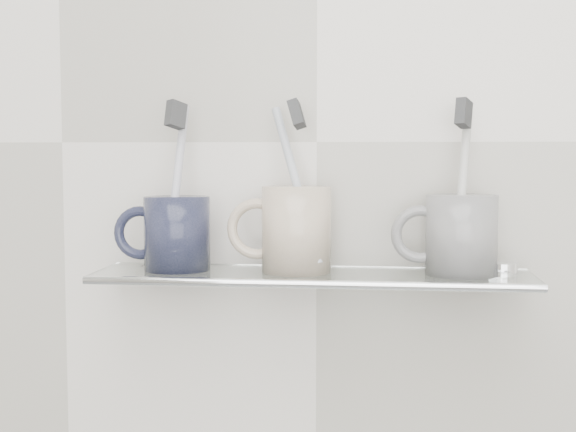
# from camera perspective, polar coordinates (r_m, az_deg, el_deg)

# --- Properties ---
(wall_back) EXTENTS (2.50, 0.00, 2.50)m
(wall_back) POSITION_cam_1_polar(r_m,az_deg,el_deg) (0.97, 2.06, 5.28)
(wall_back) COLOR silver
(wall_back) RESTS_ON ground
(shelf_glass) EXTENTS (0.50, 0.12, 0.01)m
(shelf_glass) POSITION_cam_1_polar(r_m,az_deg,el_deg) (0.92, 1.73, -4.30)
(shelf_glass) COLOR silver
(shelf_glass) RESTS_ON wall_back
(shelf_rail) EXTENTS (0.50, 0.01, 0.01)m
(shelf_rail) POSITION_cam_1_polar(r_m,az_deg,el_deg) (0.87, 1.42, -4.86)
(shelf_rail) COLOR silver
(shelf_rail) RESTS_ON shelf_glass
(bracket_left) EXTENTS (0.02, 0.03, 0.02)m
(bracket_left) POSITION_cam_1_polar(r_m,az_deg,el_deg) (1.01, -10.07, -4.23)
(bracket_left) COLOR silver
(bracket_left) RESTS_ON wall_back
(bracket_right) EXTENTS (0.02, 0.03, 0.02)m
(bracket_right) POSITION_cam_1_polar(r_m,az_deg,el_deg) (0.98, 14.40, -4.59)
(bracket_right) COLOR silver
(bracket_right) RESTS_ON wall_back
(mug_left) EXTENTS (0.09, 0.09, 0.09)m
(mug_left) POSITION_cam_1_polar(r_m,az_deg,el_deg) (0.95, -7.89, -1.23)
(mug_left) COLOR black
(mug_left) RESTS_ON shelf_glass
(mug_left_handle) EXTENTS (0.06, 0.01, 0.06)m
(mug_left_handle) POSITION_cam_1_polar(r_m,az_deg,el_deg) (0.96, -10.47, -1.19)
(mug_left_handle) COLOR black
(mug_left_handle) RESTS_ON mug_left
(toothbrush_left) EXTENTS (0.02, 0.07, 0.19)m
(toothbrush_left) POSITION_cam_1_polar(r_m,az_deg,el_deg) (0.94, -7.93, 2.28)
(toothbrush_left) COLOR silver
(toothbrush_left) RESTS_ON mug_left
(bristles_left) EXTENTS (0.02, 0.03, 0.04)m
(bristles_left) POSITION_cam_1_polar(r_m,az_deg,el_deg) (0.94, -7.99, 7.15)
(bristles_left) COLOR #333435
(bristles_left) RESTS_ON toothbrush_left
(mug_center) EXTENTS (0.09, 0.09, 0.10)m
(mug_center) POSITION_cam_1_polar(r_m,az_deg,el_deg) (0.92, 0.61, -0.95)
(mug_center) COLOR beige
(mug_center) RESTS_ON shelf_glass
(mug_center_handle) EXTENTS (0.07, 0.01, 0.07)m
(mug_center_handle) POSITION_cam_1_polar(r_m,az_deg,el_deg) (0.93, -2.21, -0.92)
(mug_center_handle) COLOR beige
(mug_center_handle) RESTS_ON mug_center
(toothbrush_center) EXTENTS (0.06, 0.06, 0.18)m
(toothbrush_center) POSITION_cam_1_polar(r_m,az_deg,el_deg) (0.92, 0.62, 2.27)
(toothbrush_center) COLOR silver
(toothbrush_center) RESTS_ON mug_center
(bristles_center) EXTENTS (0.02, 0.03, 0.04)m
(bristles_center) POSITION_cam_1_polar(r_m,az_deg,el_deg) (0.92, 0.62, 7.26)
(bristles_center) COLOR #333435
(bristles_center) RESTS_ON toothbrush_center
(mug_right) EXTENTS (0.10, 0.10, 0.09)m
(mug_right) POSITION_cam_1_polar(r_m,az_deg,el_deg) (0.92, 12.24, -1.32)
(mug_right) COLOR silver
(mug_right) RESTS_ON shelf_glass
(mug_right_handle) EXTENTS (0.07, 0.01, 0.07)m
(mug_right_handle) POSITION_cam_1_polar(r_m,az_deg,el_deg) (0.92, 9.38, -1.30)
(mug_right_handle) COLOR silver
(mug_right_handle) RESTS_ON mug_right
(toothbrush_right) EXTENTS (0.03, 0.06, 0.19)m
(toothbrush_right) POSITION_cam_1_polar(r_m,az_deg,el_deg) (0.92, 12.30, 2.16)
(toothbrush_right) COLOR silver
(toothbrush_right) RESTS_ON mug_right
(bristles_right) EXTENTS (0.02, 0.03, 0.04)m
(bristles_right) POSITION_cam_1_polar(r_m,az_deg,el_deg) (0.92, 12.38, 7.16)
(bristles_right) COLOR #333435
(bristles_right) RESTS_ON toothbrush_right
(chrome_cap) EXTENTS (0.03, 0.03, 0.01)m
(chrome_cap) POSITION_cam_1_polar(r_m,az_deg,el_deg) (0.93, 14.96, -3.65)
(chrome_cap) COLOR silver
(chrome_cap) RESTS_ON shelf_glass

